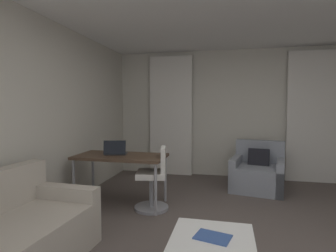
{
  "coord_description": "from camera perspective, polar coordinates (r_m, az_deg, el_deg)",
  "views": [
    {
      "loc": [
        -0.18,
        -2.74,
        1.44
      ],
      "look_at": [
        -1.04,
        1.15,
        1.16
      ],
      "focal_mm": 29.1,
      "sensor_mm": 36.0,
      "label": 1
    }
  ],
  "objects": [
    {
      "name": "laptop",
      "position": [
        4.11,
        -10.93,
        -5.28
      ],
      "size": [
        0.37,
        0.31,
        0.22
      ],
      "color": "#2D2D33",
      "rests_on": "desk"
    },
    {
      "name": "desk_chair",
      "position": [
        3.9,
        -2.91,
        -11.57
      ],
      "size": [
        0.48,
        0.48,
        0.88
      ],
      "color": "gray",
      "rests_on": "ground"
    },
    {
      "name": "curtain_left_panel",
      "position": [
        5.77,
        0.58,
        2.11
      ],
      "size": [
        0.9,
        0.06,
        2.5
      ],
      "color": "silver",
      "rests_on": "ground"
    },
    {
      "name": "curtain_right_panel",
      "position": [
        5.86,
        27.94,
        1.67
      ],
      "size": [
        0.9,
        0.06,
        2.5
      ],
      "color": "silver",
      "rests_on": "ground"
    },
    {
      "name": "wall_window",
      "position": [
        5.78,
        14.33,
        2.49
      ],
      "size": [
        5.12,
        0.06,
        2.6
      ],
      "color": "beige",
      "rests_on": "ground"
    },
    {
      "name": "armchair",
      "position": [
        5.08,
        18.3,
        -9.45
      ],
      "size": [
        1.0,
        1.01,
        0.83
      ],
      "color": "gray",
      "rests_on": "ground"
    },
    {
      "name": "wall_left",
      "position": [
        3.62,
        -28.04,
        1.31
      ],
      "size": [
        0.06,
        6.12,
        2.6
      ],
      "color": "beige",
      "rests_on": "ground"
    },
    {
      "name": "ground_plane",
      "position": [
        3.1,
        15.71,
        -23.8
      ],
      "size": [
        12.0,
        12.0,
        0.0
      ],
      "primitive_type": "plane",
      "color": "#564C47"
    },
    {
      "name": "desk",
      "position": [
        4.07,
        -9.85,
        -6.89
      ],
      "size": [
        1.31,
        0.66,
        0.74
      ],
      "color": "#4C3828",
      "rests_on": "ground"
    },
    {
      "name": "magazine_open",
      "position": [
        2.41,
        9.35,
        -21.95
      ],
      "size": [
        0.32,
        0.26,
        0.01
      ],
      "color": "#335193",
      "rests_on": "coffee_table"
    }
  ]
}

